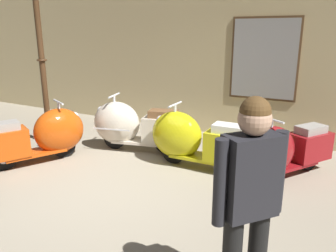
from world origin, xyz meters
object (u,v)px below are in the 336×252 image
Objects in this scene: scooter_1 at (131,126)px; visitor_0 at (249,196)px; scooter_2 at (192,139)px; scooter_0 at (44,135)px; lamppost at (42,66)px; scooter_3 at (283,150)px.

scooter_1 is 4.06m from visitor_0.
scooter_1 is at bearing -3.17° from visitor_0.
scooter_2 is 0.97× the size of visitor_0.
scooter_2 is (2.36, 0.98, 0.01)m from scooter_0.
scooter_2 is at bearing -18.14° from visitor_0.
scooter_1 is 2.03m from lamppost.
scooter_0 is 4.29m from visitor_0.
visitor_0 is at bearing 120.99° from scooter_2.
scooter_2 is (1.35, -0.19, -0.01)m from scooter_1.
scooter_1 is 1.02× the size of visitor_0.
scooter_1 is at bearing -9.10° from scooter_2.
scooter_2 is at bearing 5.49° from lamppost.
scooter_0 is 1.08× the size of scooter_3.
scooter_1 is 1.36m from scooter_2.
scooter_2 is 0.55× the size of lamppost.
scooter_1 reaches higher than scooter_2.
scooter_3 is at bearing -46.38° from visitor_0.
lamppost is (-0.65, 0.69, 1.09)m from scooter_0.
scooter_1 is 1.05× the size of scooter_2.
scooter_3 is at bearing -171.02° from scooter_2.
scooter_2 reaches higher than scooter_3.
scooter_0 is 0.96× the size of scooter_1.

